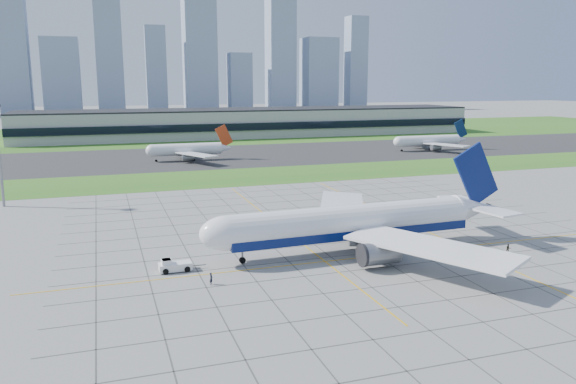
# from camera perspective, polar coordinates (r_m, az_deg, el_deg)

# --- Properties ---
(ground) EXTENTS (1400.00, 1400.00, 0.00)m
(ground) POSITION_cam_1_polar(r_m,az_deg,el_deg) (104.76, 8.45, -6.13)
(ground) COLOR gray
(ground) RESTS_ON ground
(grass_median) EXTENTS (700.00, 35.00, 0.04)m
(grass_median) POSITION_cam_1_polar(r_m,az_deg,el_deg) (187.29, -4.10, 1.60)
(grass_median) COLOR #2A611B
(grass_median) RESTS_ON ground
(asphalt_taxiway) EXTENTS (700.00, 75.00, 0.04)m
(asphalt_taxiway) POSITION_cam_1_polar(r_m,az_deg,el_deg) (240.38, -7.41, 3.64)
(asphalt_taxiway) COLOR #383838
(asphalt_taxiway) RESTS_ON ground
(grass_far) EXTENTS (700.00, 145.00, 0.04)m
(grass_far) POSITION_cam_1_polar(r_m,az_deg,el_deg) (348.34, -10.98, 5.82)
(grass_far) COLOR #2A611B
(grass_far) RESTS_ON ground
(apron_markings) EXTENTS (120.00, 130.00, 0.03)m
(apron_markings) POSITION_cam_1_polar(r_m,az_deg,el_deg) (114.49, 6.12, -4.57)
(apron_markings) COLOR #474744
(apron_markings) RESTS_ON ground
(terminal) EXTENTS (260.00, 43.00, 15.80)m
(terminal) POSITION_cam_1_polar(r_m,az_deg,el_deg) (330.99, -3.50, 7.10)
(terminal) COLOR #B7B7B2
(terminal) RESTS_ON ground
(city_skyline) EXTENTS (523.00, 32.40, 160.00)m
(city_skyline) POSITION_cam_1_polar(r_m,az_deg,el_deg) (610.71, -15.49, 13.35)
(city_skyline) COLOR #8898B2
(city_skyline) RESTS_ON ground
(airliner) EXTENTS (61.32, 62.09, 19.29)m
(airliner) POSITION_cam_1_polar(r_m,az_deg,el_deg) (104.20, 6.64, -3.17)
(airliner) COLOR white
(airliner) RESTS_ON ground
(pushback_tug) EXTENTS (7.81, 2.88, 2.16)m
(pushback_tug) POSITION_cam_1_polar(r_m,az_deg,el_deg) (95.54, -11.55, -7.34)
(pushback_tug) COLOR white
(pushback_tug) RESTS_ON ground
(crew_near) EXTENTS (0.76, 0.83, 1.91)m
(crew_near) POSITION_cam_1_polar(r_m,az_deg,el_deg) (88.54, -7.81, -8.72)
(crew_near) COLOR black
(crew_near) RESTS_ON ground
(crew_far) EXTENTS (1.01, 0.92, 1.69)m
(crew_far) POSITION_cam_1_polar(r_m,az_deg,el_deg) (110.86, 21.47, -5.38)
(crew_far) COLOR black
(crew_far) RESTS_ON ground
(distant_jet_1) EXTENTS (32.62, 42.66, 14.08)m
(distant_jet_1) POSITION_cam_1_polar(r_m,az_deg,el_deg) (228.16, -10.10, 4.29)
(distant_jet_1) COLOR white
(distant_jet_1) RESTS_ON ground
(distant_jet_2) EXTENTS (36.25, 42.66, 14.08)m
(distant_jet_2) POSITION_cam_1_polar(r_m,az_deg,el_deg) (266.43, 14.17, 5.08)
(distant_jet_2) COLOR white
(distant_jet_2) RESTS_ON ground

